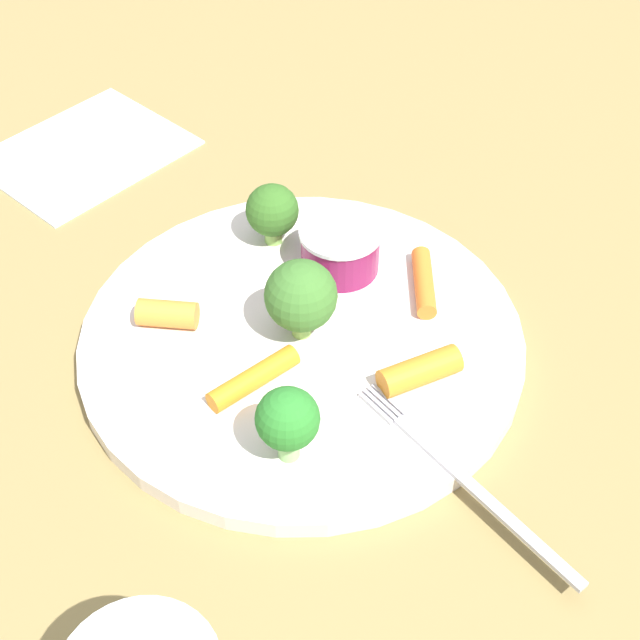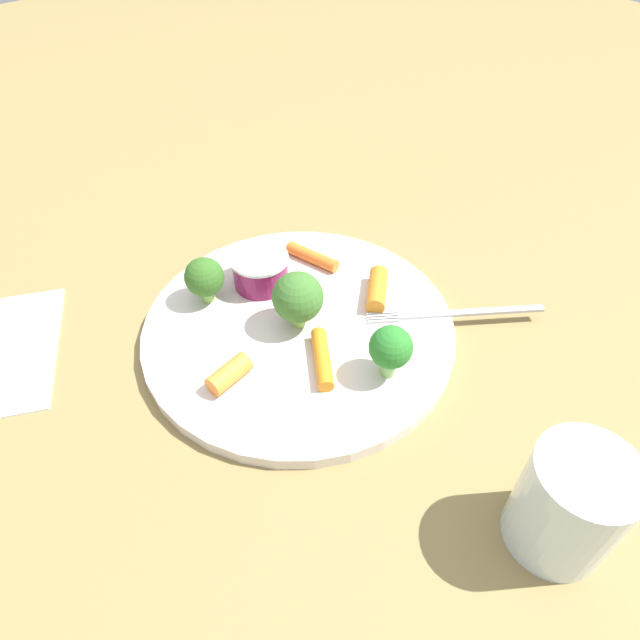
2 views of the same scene
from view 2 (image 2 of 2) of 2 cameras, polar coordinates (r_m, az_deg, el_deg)
name	(u,v)px [view 2 (image 2 of 2)]	position (r m, az deg, el deg)	size (l,w,h in m)	color
ground_plane	(299,333)	(0.50, -2.16, -1.35)	(2.40, 2.40, 0.00)	olive
plate	(299,328)	(0.50, -2.18, -0.87)	(0.28, 0.28, 0.01)	silver
sauce_cup	(260,270)	(0.52, -6.19, 5.15)	(0.05, 0.05, 0.03)	maroon
broccoli_floret_0	(299,296)	(0.47, -2.21, 2.46)	(0.04, 0.04, 0.05)	#90C256
broccoli_floret_1	(205,278)	(0.51, -11.86, 4.30)	(0.04, 0.04, 0.05)	#89BF57
broccoli_floret_2	(391,348)	(0.43, 7.32, -2.93)	(0.04, 0.04, 0.05)	#8EC471
carrot_stick_0	(377,289)	(0.51, 5.93, 3.16)	(0.02, 0.02, 0.05)	orange
carrot_stick_1	(322,359)	(0.46, 0.22, -4.02)	(0.01, 0.01, 0.06)	orange
carrot_stick_2	(229,374)	(0.45, -9.38, -5.53)	(0.02, 0.02, 0.04)	orange
carrot_stick_3	(312,257)	(0.55, -0.81, 6.57)	(0.01, 0.01, 0.06)	orange
fork	(452,313)	(0.51, 13.52, 0.67)	(0.10, 0.14, 0.00)	silver
drinking_glass	(569,504)	(0.39, 24.39, -16.99)	(0.06, 0.06, 0.08)	silver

